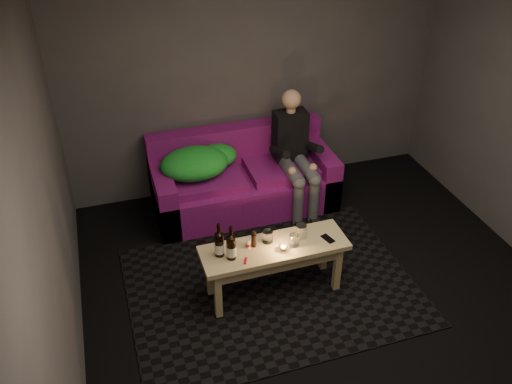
% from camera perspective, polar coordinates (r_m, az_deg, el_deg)
% --- Properties ---
extents(floor, '(4.50, 4.50, 0.00)m').
position_cam_1_polar(floor, '(4.63, 8.41, -12.92)').
color(floor, black).
rests_on(floor, ground).
extents(room, '(4.50, 4.50, 4.50)m').
position_cam_1_polar(room, '(4.01, 7.54, 8.35)').
color(room, silver).
rests_on(room, ground).
extents(rug, '(2.48, 1.82, 0.01)m').
position_cam_1_polar(rug, '(4.83, 1.64, -9.91)').
color(rug, black).
rests_on(rug, floor).
extents(sofa, '(1.86, 0.84, 0.80)m').
position_cam_1_polar(sofa, '(5.68, -1.44, 1.19)').
color(sofa, '#650D5B').
rests_on(sofa, floor).
extents(green_blanket, '(0.82, 0.56, 0.28)m').
position_cam_1_polar(green_blanket, '(5.43, -6.15, 3.16)').
color(green_blanket, '#1A9027').
rests_on(green_blanket, sofa).
extents(person, '(0.33, 0.77, 1.24)m').
position_cam_1_polar(person, '(5.52, 4.11, 4.34)').
color(person, black).
rests_on(person, sofa).
extents(coffee_table, '(1.23, 0.40, 0.50)m').
position_cam_1_polar(coffee_table, '(4.53, 1.93, -6.57)').
color(coffee_table, tan).
rests_on(coffee_table, rug).
extents(beer_bottle_a, '(0.08, 0.08, 0.31)m').
position_cam_1_polar(beer_bottle_a, '(4.32, -3.88, -5.46)').
color(beer_bottle_a, black).
rests_on(beer_bottle_a, coffee_table).
extents(beer_bottle_b, '(0.08, 0.08, 0.31)m').
position_cam_1_polar(beer_bottle_b, '(4.28, -2.63, -5.77)').
color(beer_bottle_b, black).
rests_on(beer_bottle_b, coffee_table).
extents(salt_shaker, '(0.04, 0.04, 0.08)m').
position_cam_1_polar(salt_shaker, '(4.43, -0.86, -5.45)').
color(salt_shaker, silver).
rests_on(salt_shaker, coffee_table).
extents(pepper_mill, '(0.05, 0.05, 0.12)m').
position_cam_1_polar(pepper_mill, '(4.43, -0.23, -5.12)').
color(pepper_mill, black).
rests_on(pepper_mill, coffee_table).
extents(tumbler_back, '(0.10, 0.10, 0.11)m').
position_cam_1_polar(tumbler_back, '(4.48, 1.24, -4.71)').
color(tumbler_back, white).
rests_on(tumbler_back, coffee_table).
extents(tealight, '(0.06, 0.06, 0.04)m').
position_cam_1_polar(tealight, '(4.42, 2.88, -5.91)').
color(tealight, white).
rests_on(tealight, coffee_table).
extents(tumbler_front, '(0.10, 0.10, 0.11)m').
position_cam_1_polar(tumbler_front, '(4.45, 4.05, -5.07)').
color(tumbler_front, white).
rests_on(tumbler_front, coffee_table).
extents(steel_cup, '(0.10, 0.10, 0.12)m').
position_cam_1_polar(steel_cup, '(4.53, 4.77, -4.16)').
color(steel_cup, '#B4B5BB').
rests_on(steel_cup, coffee_table).
extents(smartphone, '(0.10, 0.14, 0.01)m').
position_cam_1_polar(smartphone, '(4.58, 7.57, -4.89)').
color(smartphone, black).
rests_on(smartphone, coffee_table).
extents(red_lighter, '(0.05, 0.08, 0.01)m').
position_cam_1_polar(red_lighter, '(4.32, -1.11, -7.25)').
color(red_lighter, '#B40B1D').
rests_on(red_lighter, coffee_table).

